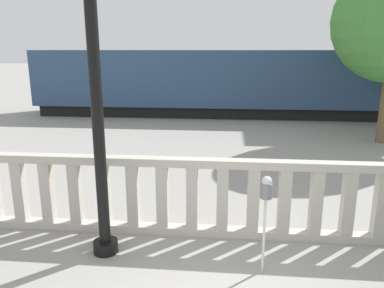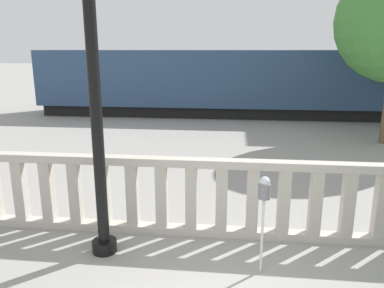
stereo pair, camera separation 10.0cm
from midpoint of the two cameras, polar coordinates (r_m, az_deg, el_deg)
The scene contains 4 objects.
balustrade at distance 6.68m, azimuth 7.30°, elevation -8.33°, with size 12.14×0.24×1.43m.
lamppost at distance 5.77m, azimuth -14.42°, elevation 12.52°, with size 0.40×0.40×6.20m.
parking_meter at distance 5.51m, azimuth 11.44°, elevation -7.75°, with size 0.18×0.18×1.52m.
train_near at distance 18.84m, azimuth 10.94°, elevation 9.28°, with size 21.71×2.69×3.81m.
Camera 2 is at (-0.12, -3.40, 3.27)m, focal length 35.00 mm.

